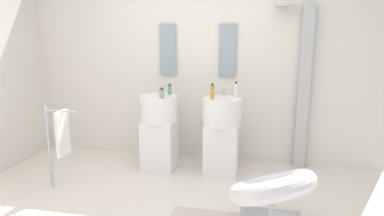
{
  "coord_description": "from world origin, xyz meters",
  "views": [
    {
      "loc": [
        0.89,
        -2.92,
        1.76
      ],
      "look_at": [
        0.15,
        0.55,
        0.95
      ],
      "focal_mm": 32.49,
      "sensor_mm": 36.0,
      "label": 1
    }
  ],
  "objects_px": {
    "soap_bottle_white": "(236,90)",
    "shower_column": "(303,85)",
    "towel_rack": "(60,135)",
    "soap_bottle_green": "(170,90)",
    "soap_bottle_grey": "(162,94)",
    "soap_bottle_amber": "(212,92)",
    "pedestal_sink_left": "(159,130)",
    "pedestal_sink_right": "(222,134)",
    "lounge_chair": "(272,192)"
  },
  "relations": [
    {
      "from": "soap_bottle_amber",
      "to": "pedestal_sink_right",
      "type": "bearing_deg",
      "value": 33.3
    },
    {
      "from": "pedestal_sink_left",
      "to": "pedestal_sink_right",
      "type": "height_order",
      "value": "same"
    },
    {
      "from": "towel_rack",
      "to": "soap_bottle_white",
      "type": "bearing_deg",
      "value": 26.11
    },
    {
      "from": "pedestal_sink_right",
      "to": "soap_bottle_green",
      "type": "bearing_deg",
      "value": 171.53
    },
    {
      "from": "towel_rack",
      "to": "soap_bottle_amber",
      "type": "height_order",
      "value": "soap_bottle_amber"
    },
    {
      "from": "pedestal_sink_left",
      "to": "soap_bottle_white",
      "type": "height_order",
      "value": "soap_bottle_white"
    },
    {
      "from": "soap_bottle_amber",
      "to": "soap_bottle_white",
      "type": "relative_size",
      "value": 0.97
    },
    {
      "from": "soap_bottle_white",
      "to": "soap_bottle_grey",
      "type": "bearing_deg",
      "value": -164.98
    },
    {
      "from": "pedestal_sink_left",
      "to": "towel_rack",
      "type": "distance_m",
      "value": 1.19
    },
    {
      "from": "pedestal_sink_right",
      "to": "soap_bottle_white",
      "type": "height_order",
      "value": "soap_bottle_white"
    },
    {
      "from": "soap_bottle_amber",
      "to": "soap_bottle_white",
      "type": "distance_m",
      "value": 0.31
    },
    {
      "from": "pedestal_sink_right",
      "to": "soap_bottle_white",
      "type": "xyz_separation_m",
      "value": [
        0.15,
        0.09,
        0.53
      ]
    },
    {
      "from": "towel_rack",
      "to": "soap_bottle_green",
      "type": "height_order",
      "value": "soap_bottle_green"
    },
    {
      "from": "pedestal_sink_right",
      "to": "pedestal_sink_left",
      "type": "bearing_deg",
      "value": 180.0
    },
    {
      "from": "shower_column",
      "to": "soap_bottle_white",
      "type": "relative_size",
      "value": 10.83
    },
    {
      "from": "pedestal_sink_left",
      "to": "pedestal_sink_right",
      "type": "bearing_deg",
      "value": 0.0
    },
    {
      "from": "soap_bottle_grey",
      "to": "soap_bottle_amber",
      "type": "relative_size",
      "value": 0.68
    },
    {
      "from": "soap_bottle_amber",
      "to": "soap_bottle_green",
      "type": "height_order",
      "value": "soap_bottle_amber"
    },
    {
      "from": "pedestal_sink_right",
      "to": "lounge_chair",
      "type": "height_order",
      "value": "pedestal_sink_right"
    },
    {
      "from": "pedestal_sink_right",
      "to": "soap_bottle_amber",
      "type": "height_order",
      "value": "soap_bottle_amber"
    },
    {
      "from": "lounge_chair",
      "to": "soap_bottle_white",
      "type": "bearing_deg",
      "value": 109.91
    },
    {
      "from": "pedestal_sink_left",
      "to": "lounge_chair",
      "type": "xyz_separation_m",
      "value": [
        1.39,
        -1.14,
        -0.16
      ]
    },
    {
      "from": "shower_column",
      "to": "soap_bottle_grey",
      "type": "height_order",
      "value": "shower_column"
    },
    {
      "from": "soap_bottle_amber",
      "to": "shower_column",
      "type": "bearing_deg",
      "value": 24.0
    },
    {
      "from": "shower_column",
      "to": "soap_bottle_green",
      "type": "relative_size",
      "value": 14.86
    },
    {
      "from": "pedestal_sink_left",
      "to": "soap_bottle_grey",
      "type": "height_order",
      "value": "soap_bottle_grey"
    },
    {
      "from": "pedestal_sink_left",
      "to": "soap_bottle_green",
      "type": "height_order",
      "value": "soap_bottle_green"
    },
    {
      "from": "pedestal_sink_left",
      "to": "towel_rack",
      "type": "bearing_deg",
      "value": -137.29
    },
    {
      "from": "towel_rack",
      "to": "pedestal_sink_left",
      "type": "bearing_deg",
      "value": 42.71
    },
    {
      "from": "soap_bottle_amber",
      "to": "soap_bottle_green",
      "type": "distance_m",
      "value": 0.59
    },
    {
      "from": "lounge_chair",
      "to": "soap_bottle_green",
      "type": "height_order",
      "value": "soap_bottle_green"
    },
    {
      "from": "pedestal_sink_right",
      "to": "shower_column",
      "type": "height_order",
      "value": "shower_column"
    },
    {
      "from": "shower_column",
      "to": "soap_bottle_white",
      "type": "height_order",
      "value": "shower_column"
    },
    {
      "from": "soap_bottle_white",
      "to": "shower_column",
      "type": "bearing_deg",
      "value": 21.45
    },
    {
      "from": "soap_bottle_grey",
      "to": "soap_bottle_amber",
      "type": "bearing_deg",
      "value": 6.82
    },
    {
      "from": "pedestal_sink_left",
      "to": "soap_bottle_white",
      "type": "xyz_separation_m",
      "value": [
        0.95,
        0.09,
        0.53
      ]
    },
    {
      "from": "pedestal_sink_right",
      "to": "towel_rack",
      "type": "distance_m",
      "value": 1.86
    },
    {
      "from": "soap_bottle_amber",
      "to": "soap_bottle_white",
      "type": "bearing_deg",
      "value": 31.1
    },
    {
      "from": "lounge_chair",
      "to": "soap_bottle_amber",
      "type": "distance_m",
      "value": 1.45
    },
    {
      "from": "lounge_chair",
      "to": "soap_bottle_grey",
      "type": "relative_size",
      "value": 8.89
    },
    {
      "from": "pedestal_sink_right",
      "to": "soap_bottle_white",
      "type": "relative_size",
      "value": 5.55
    },
    {
      "from": "pedestal_sink_right",
      "to": "towel_rack",
      "type": "xyz_separation_m",
      "value": [
        -1.67,
        -0.81,
        0.12
      ]
    },
    {
      "from": "lounge_chair",
      "to": "shower_column",
      "type": "bearing_deg",
      "value": 77.04
    },
    {
      "from": "pedestal_sink_left",
      "to": "soap_bottle_grey",
      "type": "relative_size",
      "value": 8.46
    },
    {
      "from": "towel_rack",
      "to": "soap_bottle_grey",
      "type": "relative_size",
      "value": 7.64
    },
    {
      "from": "shower_column",
      "to": "towel_rack",
      "type": "xyz_separation_m",
      "value": [
        -2.62,
        -1.2,
        -0.45
      ]
    },
    {
      "from": "pedestal_sink_left",
      "to": "towel_rack",
      "type": "relative_size",
      "value": 1.11
    },
    {
      "from": "pedestal_sink_left",
      "to": "soap_bottle_grey",
      "type": "bearing_deg",
      "value": -59.15
    },
    {
      "from": "lounge_chair",
      "to": "soap_bottle_grey",
      "type": "distance_m",
      "value": 1.76
    },
    {
      "from": "soap_bottle_green",
      "to": "soap_bottle_white",
      "type": "height_order",
      "value": "soap_bottle_white"
    }
  ]
}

